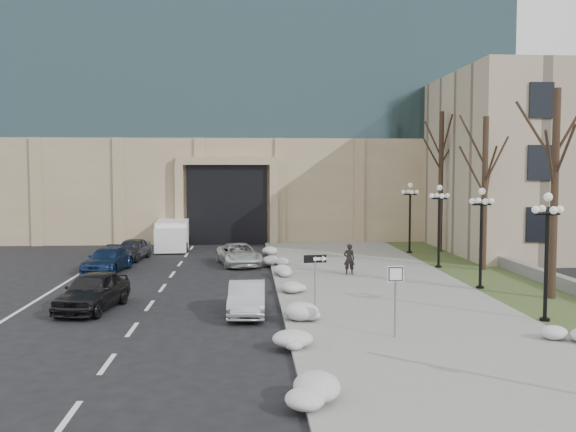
% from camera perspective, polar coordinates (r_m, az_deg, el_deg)
% --- Properties ---
extents(ground, '(160.00, 160.00, 0.00)m').
position_cam_1_polar(ground, '(17.40, 4.86, -14.52)').
color(ground, black).
rests_on(ground, ground).
extents(sidewalk, '(9.00, 40.00, 0.12)m').
position_cam_1_polar(sidewalk, '(31.37, 7.43, -6.06)').
color(sidewalk, gray).
rests_on(sidewalk, ground).
extents(curb, '(0.30, 40.00, 0.14)m').
position_cam_1_polar(curb, '(30.83, -0.85, -6.18)').
color(curb, gray).
rests_on(curb, ground).
extents(grass_strip, '(4.00, 40.00, 0.10)m').
position_cam_1_polar(grass_strip, '(33.23, 18.56, -5.69)').
color(grass_strip, '#3A4D26').
rests_on(grass_strip, ground).
extents(stone_wall, '(0.50, 30.00, 0.70)m').
position_cam_1_polar(stone_wall, '(35.78, 20.33, -4.56)').
color(stone_wall, gray).
rests_on(stone_wall, ground).
extents(office_tower, '(40.00, 24.70, 36.00)m').
position_cam_1_polar(office_tower, '(61.29, -3.24, 16.21)').
color(office_tower, tan).
rests_on(office_tower, ground).
extents(car_a, '(2.56, 4.73, 1.53)m').
position_cam_1_polar(car_a, '(26.78, -16.97, -6.41)').
color(car_a, black).
rests_on(car_a, ground).
extents(car_b, '(1.48, 3.98, 1.30)m').
position_cam_1_polar(car_b, '(24.89, -3.67, -7.30)').
color(car_b, '#B1B5B9').
rests_on(car_b, ground).
extents(car_c, '(2.42, 4.72, 1.31)m').
position_cam_1_polar(car_c, '(36.66, -15.73, -3.78)').
color(car_c, navy).
rests_on(car_c, ground).
extents(car_d, '(2.97, 4.92, 1.28)m').
position_cam_1_polar(car_d, '(37.82, -4.38, -3.43)').
color(car_d, silver).
rests_on(car_d, ground).
extents(car_e, '(2.15, 4.16, 1.35)m').
position_cam_1_polar(car_e, '(41.10, -13.69, -2.88)').
color(car_e, '#2D2D32').
rests_on(car_e, ground).
extents(pedestrian, '(0.61, 0.42, 1.61)m').
position_cam_1_polar(pedestrian, '(33.79, 5.46, -3.84)').
color(pedestrian, black).
rests_on(pedestrian, sidewalk).
extents(box_truck, '(2.59, 6.42, 2.00)m').
position_cam_1_polar(box_truck, '(46.21, -10.24, -1.72)').
color(box_truck, silver).
rests_on(box_truck, ground).
extents(one_way_sign, '(0.91, 0.26, 2.42)m').
position_cam_1_polar(one_way_sign, '(23.93, 2.77, -4.48)').
color(one_way_sign, slate).
rests_on(one_way_sign, ground).
extents(keep_sign, '(0.53, 0.08, 2.46)m').
position_cam_1_polar(keep_sign, '(21.19, 9.53, -6.15)').
color(keep_sign, slate).
rests_on(keep_sign, ground).
extents(snow_clump_a, '(1.10, 1.60, 0.36)m').
position_cam_1_polar(snow_clump_a, '(15.43, 2.94, -15.77)').
color(snow_clump_a, silver).
rests_on(snow_clump_a, sidewalk).
extents(snow_clump_b, '(1.10, 1.60, 0.36)m').
position_cam_1_polar(snow_clump_b, '(19.95, 1.11, -11.17)').
color(snow_clump_b, silver).
rests_on(snow_clump_b, sidewalk).
extents(snow_clump_c, '(1.10, 1.60, 0.36)m').
position_cam_1_polar(snow_clump_c, '(23.52, 1.43, -8.83)').
color(snow_clump_c, silver).
rests_on(snow_clump_c, sidewalk).
extents(snow_clump_d, '(1.10, 1.60, 0.36)m').
position_cam_1_polar(snow_clump_d, '(28.90, 0.35, -6.41)').
color(snow_clump_d, silver).
rests_on(snow_clump_d, sidewalk).
extents(snow_clump_e, '(1.10, 1.60, 0.36)m').
position_cam_1_polar(snow_clump_e, '(33.38, 0.08, -5.00)').
color(snow_clump_e, silver).
rests_on(snow_clump_e, sidewalk).
extents(snow_clump_f, '(1.10, 1.60, 0.36)m').
position_cam_1_polar(snow_clump_f, '(37.34, -1.11, -4.04)').
color(snow_clump_f, silver).
rests_on(snow_clump_f, sidewalk).
extents(snow_clump_g, '(1.10, 1.60, 0.36)m').
position_cam_1_polar(snow_clump_g, '(41.16, -1.29, -3.29)').
color(snow_clump_g, silver).
rests_on(snow_clump_g, sidewalk).
extents(snow_clump_h, '(1.10, 1.60, 0.36)m').
position_cam_1_polar(snow_clump_h, '(22.56, 23.73, -9.72)').
color(snow_clump_h, silver).
rests_on(snow_clump_h, sidewalk).
extents(lamppost_a, '(1.18, 1.18, 4.76)m').
position_cam_1_polar(lamppost_a, '(24.89, 22.03, -1.93)').
color(lamppost_a, black).
rests_on(lamppost_a, ground).
extents(lamppost_b, '(1.18, 1.18, 4.76)m').
position_cam_1_polar(lamppost_b, '(30.85, 16.81, -0.72)').
color(lamppost_b, black).
rests_on(lamppost_b, ground).
extents(lamppost_c, '(1.18, 1.18, 4.76)m').
position_cam_1_polar(lamppost_c, '(37.00, 13.30, 0.10)').
color(lamppost_c, black).
rests_on(lamppost_c, ground).
extents(lamppost_d, '(1.18, 1.18, 4.76)m').
position_cam_1_polar(lamppost_d, '(43.24, 10.79, 0.69)').
color(lamppost_d, black).
rests_on(lamppost_d, ground).
extents(tree_near, '(3.20, 3.20, 9.00)m').
position_cam_1_polar(tree_near, '(29.33, 22.67, 4.29)').
color(tree_near, black).
rests_on(tree_near, ground).
extents(tree_mid, '(3.20, 3.20, 8.50)m').
position_cam_1_polar(tree_mid, '(36.68, 17.11, 3.80)').
color(tree_mid, black).
rests_on(tree_mid, ground).
extents(tree_far, '(3.20, 3.20, 9.50)m').
position_cam_1_polar(tree_far, '(44.26, 13.45, 4.71)').
color(tree_far, black).
rests_on(tree_far, ground).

